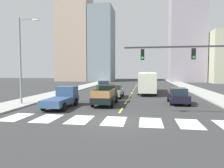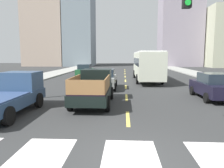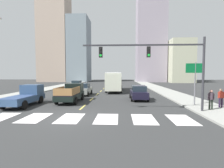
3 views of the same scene
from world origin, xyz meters
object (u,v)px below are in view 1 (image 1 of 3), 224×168
object	(u,v)px
sedan_far	(115,91)
sedan_near_right	(104,85)
pickup_stakebed	(106,95)
traffic_signal_gantry	(210,62)
streetlight_left	(22,57)
city_bus	(147,81)
sedan_near_left	(178,96)
pickup_dark	(63,98)

from	to	relation	value
sedan_far	sedan_near_right	bearing A→B (deg)	110.00
pickup_stakebed	sedan_far	xyz separation A→B (m)	(0.16, 5.64, -0.08)
traffic_signal_gantry	streetlight_left	bearing A→B (deg)	169.55
pickup_stakebed	city_bus	size ratio (longest dim) A/B	0.48
sedan_far	traffic_signal_gantry	xyz separation A→B (m)	(8.75, -10.69, 3.37)
sedan_near_right	sedan_near_left	world-z (taller)	same
sedan_near_left	streetlight_left	distance (m)	17.07
traffic_signal_gantry	sedan_near_left	bearing A→B (deg)	100.51
sedan_near_right	traffic_signal_gantry	world-z (taller)	traffic_signal_gantry
city_bus	sedan_near_right	bearing A→B (deg)	151.19
city_bus	sedan_near_right	xyz separation A→B (m)	(-7.90, 4.14, -1.09)
pickup_stakebed	pickup_dark	distance (m)	4.57
sedan_far	traffic_signal_gantry	distance (m)	14.22
pickup_dark	sedan_far	distance (m)	9.03
pickup_dark	city_bus	bearing A→B (deg)	60.98
sedan_near_right	streetlight_left	distance (m)	19.00
sedan_near_left	sedan_near_right	bearing A→B (deg)	127.31
city_bus	sedan_far	size ratio (longest dim) A/B	2.45
sedan_near_right	sedan_near_left	size ratio (longest dim) A/B	1.00
sedan_near_left	streetlight_left	xyz separation A→B (m)	(-16.21, -3.39, 4.11)
city_bus	streetlight_left	size ratio (longest dim) A/B	1.20
city_bus	sedan_far	bearing A→B (deg)	-125.40
city_bus	traffic_signal_gantry	bearing A→B (deg)	-76.25
pickup_dark	traffic_signal_gantry	bearing A→B (deg)	-10.56
traffic_signal_gantry	city_bus	bearing A→B (deg)	104.89
sedan_far	pickup_dark	bearing A→B (deg)	-115.86
pickup_dark	sedan_near_left	distance (m)	12.22
streetlight_left	sedan_near_left	bearing A→B (deg)	11.82
traffic_signal_gantry	sedan_far	bearing A→B (deg)	129.30
traffic_signal_gantry	streetlight_left	xyz separation A→B (m)	(-17.44, 3.22, 0.74)
sedan_near_left	traffic_signal_gantry	xyz separation A→B (m)	(1.23, -6.61, 3.37)
pickup_dark	streetlight_left	size ratio (longest dim) A/B	0.58
pickup_dark	streetlight_left	bearing A→B (deg)	173.63
sedan_far	streetlight_left	xyz separation A→B (m)	(-8.69, -7.48, 4.11)
sedan_near_right	traffic_signal_gantry	bearing A→B (deg)	-61.03
pickup_dark	traffic_signal_gantry	xyz separation A→B (m)	(12.77, -2.61, 3.30)
sedan_near_right	sedan_far	xyz separation A→B (m)	(3.65, -10.38, 0.00)
pickup_dark	sedan_far	world-z (taller)	pickup_dark
sedan_near_right	streetlight_left	world-z (taller)	streetlight_left
pickup_dark	sedan_near_left	bearing A→B (deg)	20.08
pickup_stakebed	sedan_near_left	world-z (taller)	pickup_stakebed
sedan_near_left	sedan_far	world-z (taller)	same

